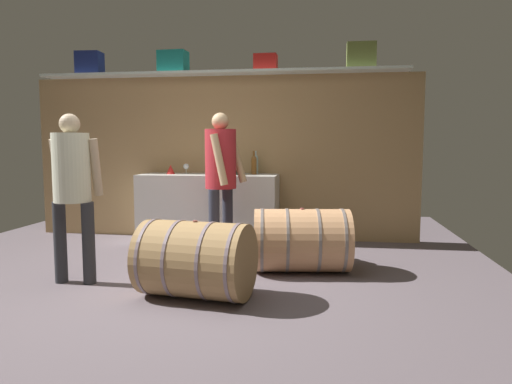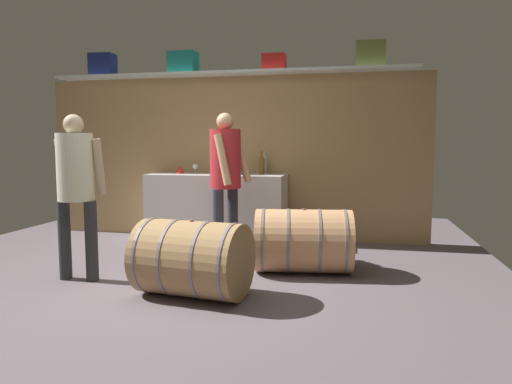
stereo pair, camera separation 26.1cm
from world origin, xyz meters
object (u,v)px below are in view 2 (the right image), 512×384
(toolcase_teal, at_px, (183,63))
(wine_bottle_clear, at_px, (264,164))
(winemaker_pouring, at_px, (76,179))
(toolcase_olive, at_px, (371,54))
(wine_glass, at_px, (195,167))
(wine_bottle_amber, at_px, (262,164))
(visitor_tasting, at_px, (226,170))
(wine_barrel_near, at_px, (192,259))
(wine_barrel_far, at_px, (303,241))
(wine_bottle_dark, at_px, (243,165))
(red_funnel, at_px, (180,169))
(toolcase_red, at_px, (274,63))
(work_cabinet, at_px, (217,208))
(toolcase_navy, at_px, (103,65))

(toolcase_teal, bearing_deg, wine_bottle_clear, 3.72)
(winemaker_pouring, bearing_deg, toolcase_teal, 82.78)
(toolcase_olive, relative_size, wine_glass, 2.68)
(wine_bottle_amber, bearing_deg, visitor_tasting, -103.78)
(wine_barrel_near, height_order, wine_barrel_far, wine_barrel_near)
(wine_bottle_dark, distance_m, visitor_tasting, 0.72)
(wine_bottle_clear, xyz_separation_m, visitor_tasting, (-0.23, -1.03, -0.02))
(red_funnel, relative_size, winemaker_pouring, 0.08)
(winemaker_pouring, height_order, visitor_tasting, visitor_tasting)
(toolcase_red, xyz_separation_m, winemaker_pouring, (-1.46, -2.11, -1.33))
(toolcase_red, xyz_separation_m, wine_bottle_clear, (-0.13, 0.02, -1.27))
(work_cabinet, height_order, wine_glass, wine_glass)
(toolcase_navy, distance_m, wine_barrel_near, 3.71)
(toolcase_olive, xyz_separation_m, visitor_tasting, (-1.53, -1.01, -1.35))
(toolcase_olive, relative_size, visitor_tasting, 0.22)
(work_cabinet, relative_size, red_funnel, 14.85)
(toolcase_teal, xyz_separation_m, wine_barrel_near, (0.93, -2.35, -1.98))
(toolcase_red, distance_m, wine_barrel_far, 2.48)
(wine_bottle_amber, distance_m, wine_barrel_near, 2.34)
(work_cabinet, distance_m, winemaker_pouring, 2.11)
(toolcase_red, relative_size, wine_barrel_far, 0.29)
(wine_glass, distance_m, winemaker_pouring, 2.04)
(red_funnel, bearing_deg, toolcase_navy, 170.46)
(wine_barrel_near, bearing_deg, wine_barrel_far, 56.71)
(toolcase_olive, distance_m, wine_bottle_dark, 2.02)
(toolcase_teal, height_order, visitor_tasting, toolcase_teal)
(toolcase_teal, xyz_separation_m, winemaker_pouring, (-0.26, -2.11, -1.37))
(wine_bottle_clear, bearing_deg, wine_glass, -171.84)
(toolcase_olive, height_order, wine_bottle_clear, toolcase_olive)
(wine_glass, bearing_deg, visitor_tasting, -53.69)
(toolcase_red, distance_m, wine_bottle_amber, 1.28)
(wine_bottle_amber, height_order, wine_bottle_clear, same)
(work_cabinet, xyz_separation_m, wine_barrel_far, (1.24, -1.23, -0.12))
(wine_glass, distance_m, wine_barrel_far, 2.14)
(toolcase_olive, xyz_separation_m, wine_barrel_near, (-1.45, -2.35, -2.00))
(wine_bottle_dark, distance_m, wine_barrel_far, 1.60)
(toolcase_teal, bearing_deg, toolcase_navy, -177.09)
(toolcase_red, distance_m, wine_glass, 1.66)
(work_cabinet, distance_m, wine_barrel_near, 2.18)
(wine_bottle_dark, relative_size, wine_barrel_near, 0.30)
(wine_barrel_near, xyz_separation_m, wine_barrel_far, (0.81, 0.91, -0.00))
(wine_bottle_amber, height_order, wine_barrel_far, wine_bottle_amber)
(toolcase_teal, xyz_separation_m, work_cabinet, (0.50, -0.21, -1.86))
(red_funnel, bearing_deg, wine_barrel_near, -66.82)
(visitor_tasting, bearing_deg, toolcase_navy, -98.59)
(toolcase_navy, xyz_separation_m, visitor_tasting, (1.99, -1.01, -1.34))
(toolcase_teal, height_order, wine_bottle_amber, toolcase_teal)
(visitor_tasting, bearing_deg, winemaker_pouring, -26.94)
(wine_bottle_dark, relative_size, visitor_tasting, 0.18)
(toolcase_navy, height_order, wine_bottle_dark, toolcase_navy)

